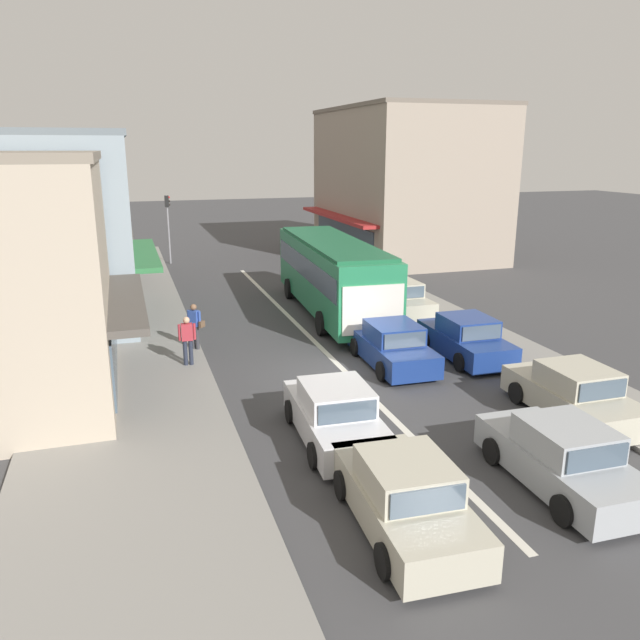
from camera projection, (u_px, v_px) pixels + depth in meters
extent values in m
plane|color=#3F3F42|center=(345.00, 371.00, 20.31)|extent=(140.00, 140.00, 0.00)
cube|color=silver|center=(310.00, 337.00, 23.98)|extent=(0.20, 28.00, 0.01)
cube|color=gray|center=(124.00, 336.00, 23.82)|extent=(5.20, 44.00, 0.14)
cube|color=gray|center=(431.00, 310.00, 27.60)|extent=(2.80, 44.00, 0.12)
cube|color=#4C4742|center=(125.00, 301.00, 18.26)|extent=(1.10, 7.15, 0.20)
cube|color=#425160|center=(114.00, 344.00, 18.48)|extent=(0.06, 6.21, 1.80)
cube|color=#84939E|center=(26.00, 234.00, 24.63)|extent=(7.93, 8.39, 7.42)
cube|color=#2D703D|center=(144.00, 254.00, 26.19)|extent=(1.10, 7.72, 0.20)
cube|color=#425160|center=(136.00, 285.00, 26.41)|extent=(0.06, 6.71, 1.80)
cube|color=slate|center=(13.00, 133.00, 23.61)|extent=(8.09, 8.39, 0.24)
cube|color=#B2A38E|center=(48.00, 214.00, 32.36)|extent=(6.30, 8.21, 7.35)
cube|color=#4C4742|center=(122.00, 230.00, 33.67)|extent=(1.10, 7.55, 0.20)
cube|color=#425160|center=(116.00, 255.00, 33.90)|extent=(0.06, 6.56, 1.80)
cube|color=gray|center=(39.00, 138.00, 31.35)|extent=(6.46, 8.21, 0.24)
cube|color=gray|center=(405.00, 184.00, 41.16)|extent=(8.56, 13.14, 9.31)
cube|color=maroon|center=(337.00, 217.00, 40.31)|extent=(1.10, 12.09, 0.20)
cube|color=#425160|center=(343.00, 236.00, 40.78)|extent=(0.06, 10.51, 1.80)
cube|color=#6E6358|center=(408.00, 108.00, 39.88)|extent=(8.72, 13.14, 0.24)
cube|color=#237A4C|center=(332.00, 274.00, 26.79)|extent=(3.13, 10.93, 2.70)
cube|color=#425160|center=(332.00, 265.00, 26.69)|extent=(3.15, 10.50, 0.90)
cube|color=beige|center=(373.00, 310.00, 21.78)|extent=(2.25, 0.19, 1.76)
cube|color=#1A5B39|center=(332.00, 242.00, 26.42)|extent=(2.96, 10.06, 0.12)
cylinder|color=black|center=(289.00, 288.00, 29.97)|extent=(0.32, 0.97, 0.96)
cylinder|color=black|center=(339.00, 286.00, 30.56)|extent=(0.32, 0.97, 0.96)
cylinder|color=black|center=(321.00, 323.00, 24.07)|extent=(0.32, 0.97, 0.96)
cylinder|color=black|center=(382.00, 319.00, 24.66)|extent=(0.32, 0.97, 0.96)
cube|color=navy|center=(392.00, 350.00, 20.76)|extent=(1.84, 4.25, 0.72)
cube|color=navy|center=(394.00, 332.00, 20.49)|extent=(1.61, 1.84, 0.60)
cube|color=#425160|center=(383.00, 325.00, 21.34)|extent=(1.44, 0.10, 0.51)
cube|color=#425160|center=(405.00, 340.00, 19.64)|extent=(1.41, 0.10, 0.48)
cylinder|color=black|center=(355.00, 347.00, 21.75)|extent=(0.20, 0.62, 0.62)
cylinder|color=black|center=(401.00, 343.00, 22.21)|extent=(0.20, 0.62, 0.62)
cylinder|color=black|center=(382.00, 371.00, 19.42)|extent=(0.20, 0.62, 0.62)
cylinder|color=black|center=(432.00, 366.00, 19.87)|extent=(0.20, 0.62, 0.62)
cube|color=silver|center=(335.00, 421.00, 15.44)|extent=(1.91, 4.27, 0.72)
cube|color=silver|center=(336.00, 397.00, 15.17)|extent=(1.64, 1.87, 0.60)
cube|color=#425160|center=(326.00, 384.00, 16.02)|extent=(1.44, 0.13, 0.51)
cube|color=#425160|center=(347.00, 412.00, 14.31)|extent=(1.41, 0.12, 0.48)
cylinder|color=black|center=(290.00, 412.00, 16.45)|extent=(0.21, 0.63, 0.62)
cylinder|color=black|center=(352.00, 405.00, 16.88)|extent=(0.21, 0.63, 0.62)
cylinder|color=black|center=(314.00, 456.00, 14.11)|extent=(0.21, 0.63, 0.62)
cylinder|color=black|center=(385.00, 447.00, 14.53)|extent=(0.21, 0.63, 0.62)
cube|color=#B7B29E|center=(404.00, 504.00, 11.85)|extent=(1.92, 4.28, 0.72)
cube|color=#B7B29E|center=(407.00, 475.00, 11.58)|extent=(1.64, 1.87, 0.60)
cube|color=#425160|center=(390.00, 452.00, 12.44)|extent=(1.44, 0.13, 0.51)
cube|color=#425160|center=(428.00, 501.00, 10.72)|extent=(1.41, 0.13, 0.48)
cylinder|color=black|center=(342.00, 485.00, 12.87)|extent=(0.21, 0.63, 0.62)
cylinder|color=black|center=(419.00, 475.00, 13.29)|extent=(0.21, 0.63, 0.62)
cylinder|color=black|center=(385.00, 561.00, 10.52)|extent=(0.21, 0.63, 0.62)
cylinder|color=black|center=(477.00, 545.00, 10.94)|extent=(0.21, 0.63, 0.62)
cube|color=#9EA3A8|center=(561.00, 464.00, 13.32)|extent=(1.80, 4.23, 0.72)
cube|color=#9EA3A8|center=(567.00, 438.00, 13.06)|extent=(1.60, 1.83, 0.60)
cube|color=#425160|center=(540.00, 420.00, 13.91)|extent=(1.44, 0.09, 0.51)
cube|color=#425160|center=(597.00, 458.00, 12.21)|extent=(1.40, 0.09, 0.48)
cylinder|color=black|center=(493.00, 451.00, 14.31)|extent=(0.19, 0.62, 0.62)
cylinder|color=black|center=(557.00, 442.00, 14.78)|extent=(0.19, 0.62, 0.62)
cylinder|color=black|center=(563.00, 510.00, 11.98)|extent=(0.19, 0.62, 0.62)
cylinder|color=black|center=(637.00, 497.00, 12.45)|extent=(0.19, 0.62, 0.62)
cube|color=#B7B29E|center=(573.00, 399.00, 16.73)|extent=(1.76, 4.22, 0.72)
cube|color=#B7B29E|center=(578.00, 378.00, 16.46)|extent=(1.58, 1.82, 0.60)
cube|color=#425160|center=(556.00, 366.00, 17.31)|extent=(1.44, 0.07, 0.51)
cube|color=#425160|center=(603.00, 390.00, 15.61)|extent=(1.40, 0.07, 0.48)
cylinder|color=black|center=(517.00, 393.00, 17.70)|extent=(0.19, 0.62, 0.62)
cylinder|color=black|center=(568.00, 386.00, 18.19)|extent=(0.19, 0.62, 0.62)
cylinder|color=black|center=(576.00, 430.00, 15.38)|extent=(0.19, 0.62, 0.62)
cylinder|color=black|center=(633.00, 421.00, 15.86)|extent=(0.19, 0.62, 0.62)
cube|color=navy|center=(465.00, 343.00, 21.57)|extent=(1.83, 4.24, 0.72)
cube|color=navy|center=(468.00, 325.00, 21.30)|extent=(1.60, 1.84, 0.60)
cube|color=#425160|center=(455.00, 318.00, 22.15)|extent=(1.44, 0.10, 0.51)
cube|color=#425160|center=(482.00, 333.00, 20.44)|extent=(1.41, 0.10, 0.48)
cylinder|color=black|center=(426.00, 340.00, 22.55)|extent=(0.20, 0.62, 0.62)
cylinder|color=black|center=(469.00, 336.00, 23.01)|extent=(0.20, 0.62, 0.62)
cylinder|color=black|center=(460.00, 362.00, 20.22)|extent=(0.20, 0.62, 0.62)
cylinder|color=black|center=(507.00, 357.00, 20.68)|extent=(0.20, 0.62, 0.62)
cube|color=#B7B29E|center=(398.00, 302.00, 27.18)|extent=(1.75, 4.21, 0.72)
cube|color=#B7B29E|center=(399.00, 288.00, 26.91)|extent=(1.57, 1.81, 0.60)
cube|color=#425160|center=(391.00, 284.00, 27.75)|extent=(1.44, 0.07, 0.51)
cube|color=#425160|center=(409.00, 293.00, 26.06)|extent=(1.40, 0.07, 0.48)
cylinder|color=black|center=(369.00, 302.00, 28.13)|extent=(0.18, 0.62, 0.62)
cylinder|color=black|center=(403.00, 299.00, 28.64)|extent=(0.18, 0.62, 0.62)
cylinder|color=black|center=(392.00, 315.00, 25.82)|extent=(0.18, 0.62, 0.62)
cylinder|color=black|center=(429.00, 312.00, 26.33)|extent=(0.18, 0.62, 0.62)
cylinder|color=gray|center=(169.00, 230.00, 38.49)|extent=(0.12, 0.12, 4.20)
cube|color=black|center=(167.00, 201.00, 38.03)|extent=(0.24, 0.24, 0.68)
sphere|color=red|center=(169.00, 197.00, 38.00)|extent=(0.13, 0.13, 0.13)
sphere|color=black|center=(169.00, 201.00, 38.06)|extent=(0.13, 0.13, 0.13)
sphere|color=black|center=(169.00, 205.00, 38.12)|extent=(0.13, 0.13, 0.13)
cylinder|color=#333338|center=(193.00, 337.00, 22.06)|extent=(0.14, 0.14, 0.84)
cylinder|color=#333338|center=(197.00, 338.00, 21.98)|extent=(0.14, 0.14, 0.84)
cube|color=#3351A8|center=(194.00, 318.00, 21.83)|extent=(0.41, 0.41, 0.56)
sphere|color=brown|center=(193.00, 307.00, 21.72)|extent=(0.22, 0.22, 0.22)
cylinder|color=#3351A8|center=(189.00, 317.00, 21.93)|extent=(0.09, 0.09, 0.54)
cylinder|color=#3351A8|center=(200.00, 319.00, 21.73)|extent=(0.09, 0.09, 0.54)
cube|color=brown|center=(202.00, 324.00, 21.76)|extent=(0.24, 0.24, 0.22)
cylinder|color=#232838|center=(185.00, 353.00, 20.37)|extent=(0.14, 0.14, 0.84)
cylinder|color=#232838|center=(191.00, 352.00, 20.41)|extent=(0.14, 0.14, 0.84)
cube|color=#A82D38|center=(187.00, 332.00, 20.20)|extent=(0.37, 0.24, 0.56)
sphere|color=tan|center=(186.00, 320.00, 20.10)|extent=(0.22, 0.22, 0.22)
cylinder|color=#A82D38|center=(179.00, 333.00, 20.14)|extent=(0.09, 0.09, 0.54)
cylinder|color=#A82D38|center=(194.00, 331.00, 20.26)|extent=(0.09, 0.09, 0.54)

